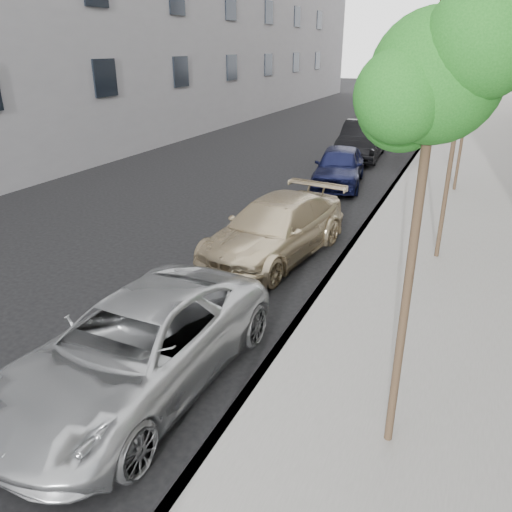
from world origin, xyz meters
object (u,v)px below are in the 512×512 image
Objects in this scene: sedan_blue at (339,166)px; sedan_rear at (405,126)px; tree_near at (438,78)px; tree_far at (472,81)px; minivan at (138,346)px; suv at (275,229)px; sedan_black at (362,140)px; tree_mid at (466,72)px.

sedan_rear is at bearing 77.63° from sedan_blue.
tree_far is at bearing 90.00° from tree_near.
suv is at bearing 92.43° from minivan.
tree_near reaches higher than sedan_blue.
tree_far reaches higher than sedan_black.
suv is 1.17× the size of sedan_blue.
minivan is 24.32m from sedan_rear.
tree_near is at bearing 5.63° from minivan.
minivan is 12.71m from sedan_blue.
tree_near is 1.04× the size of tree_mid.
tree_near is 13.02m from tree_far.
tree_far is (0.00, 13.00, -0.73)m from tree_near.
suv is at bearing -161.23° from tree_mid.
sedan_black is at bearing 111.15° from tree_mid.
sedan_black reaches higher than sedan_blue.
tree_far is 9.08m from suv.
minivan is at bearing -176.71° from tree_near.
sedan_black is (-4.30, 4.62, -2.90)m from tree_far.
tree_near is 1.04× the size of minivan.
tree_near reaches higher than minivan.
minivan is at bearing -81.13° from suv.
tree_mid is 8.03m from sedan_blue.
tree_near is 13.64m from sedan_blue.
tree_far is 1.07× the size of sedan_blue.
sedan_black reaches higher than sedan_rear.
tree_far reaches higher than suv.
minivan is at bearing -91.67° from sedan_black.
minivan is (-3.65, -13.21, -3.03)m from tree_far.
tree_mid is at bearing 63.82° from minivan.
sedan_black is 6.57m from sedan_rear.
sedan_blue is 11.63m from sedan_rear.
tree_near is 1.16× the size of sedan_rear.
tree_mid reaches higher than minivan.
tree_far is 0.89× the size of minivan.
tree_near is 1.24× the size of sedan_blue.
tree_mid is 5.23m from suv.
sedan_blue is (-0.35, 7.24, 0.00)m from suv.
minivan reaches higher than sedan_rear.
minivan is 1.19× the size of sedan_blue.
sedan_rear is at bearing 77.70° from sedan_black.
minivan is 5.47m from suv.
tree_near is 1.16× the size of tree_far.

